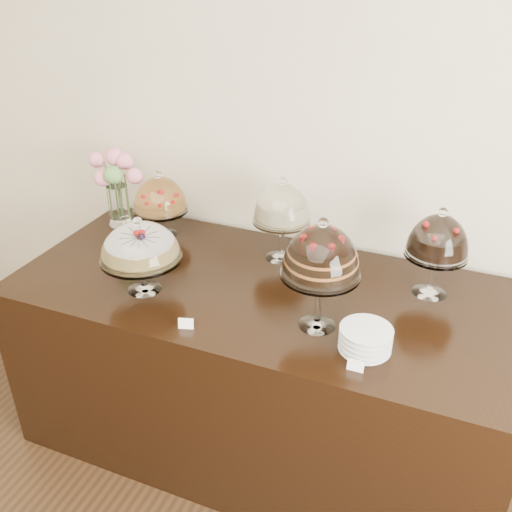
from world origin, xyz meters
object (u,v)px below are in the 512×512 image
at_px(cake_stand_dark_choco, 438,240).
at_px(plate_stack, 365,339).
at_px(cake_stand_fruit_tart, 160,197).
at_px(cake_stand_choco_layer, 321,255).
at_px(cake_stand_sugar_sponge, 140,245).
at_px(flower_vase, 116,182).
at_px(display_counter, 260,366).
at_px(cake_stand_cheesecake, 282,207).

relative_size(cake_stand_dark_choco, plate_stack, 2.11).
bearing_deg(cake_stand_fruit_tart, cake_stand_choco_layer, -25.38).
relative_size(cake_stand_sugar_sponge, flower_vase, 0.87).
bearing_deg(cake_stand_sugar_sponge, cake_stand_dark_choco, 21.11).
xyz_separation_m(cake_stand_sugar_sponge, cake_stand_choco_layer, (0.78, 0.03, 0.10)).
relative_size(cake_stand_sugar_sponge, cake_stand_fruit_tart, 1.00).
height_order(cake_stand_choco_layer, plate_stack, cake_stand_choco_layer).
height_order(display_counter, cake_stand_dark_choco, cake_stand_dark_choco).
xyz_separation_m(cake_stand_sugar_sponge, cake_stand_cheesecake, (0.45, 0.50, 0.05)).
distance_m(display_counter, cake_stand_fruit_tart, 0.97).
bearing_deg(cake_stand_dark_choco, cake_stand_cheesecake, 175.92).
distance_m(cake_stand_cheesecake, flower_vase, 0.93).
bearing_deg(cake_stand_choco_layer, cake_stand_sugar_sponge, -177.63).
height_order(display_counter, cake_stand_sugar_sponge, cake_stand_sugar_sponge).
height_order(display_counter, cake_stand_fruit_tart, cake_stand_fruit_tart).
bearing_deg(cake_stand_dark_choco, plate_stack, -108.94).
bearing_deg(display_counter, cake_stand_choco_layer, -29.69).
distance_m(cake_stand_sugar_sponge, plate_stack, 1.00).
xyz_separation_m(display_counter, cake_stand_cheesecake, (-0.01, 0.29, 0.71)).
relative_size(cake_stand_dark_choco, flower_vase, 1.01).
bearing_deg(cake_stand_dark_choco, display_counter, -161.39).
height_order(cake_stand_dark_choco, cake_stand_fruit_tart, cake_stand_dark_choco).
xyz_separation_m(cake_stand_choco_layer, cake_stand_fruit_tart, (-0.98, 0.46, -0.11)).
bearing_deg(cake_stand_choco_layer, display_counter, 150.31).
bearing_deg(flower_vase, cake_stand_choco_layer, -21.35).
height_order(cake_stand_sugar_sponge, cake_stand_dark_choco, cake_stand_dark_choco).
relative_size(cake_stand_sugar_sponge, cake_stand_choco_layer, 0.74).
relative_size(display_counter, cake_stand_dark_choco, 5.46).
bearing_deg(cake_stand_cheesecake, cake_stand_fruit_tart, -179.85).
relative_size(cake_stand_choco_layer, cake_stand_fruit_tart, 1.35).
xyz_separation_m(cake_stand_dark_choco, plate_stack, (-0.17, -0.50, -0.21)).
bearing_deg(cake_stand_fruit_tart, cake_stand_cheesecake, 0.15).
relative_size(cake_stand_choco_layer, flower_vase, 1.18).
height_order(cake_stand_sugar_sponge, plate_stack, cake_stand_sugar_sponge).
distance_m(cake_stand_choco_layer, plate_stack, 0.35).
distance_m(display_counter, cake_stand_choco_layer, 0.85).
bearing_deg(flower_vase, cake_stand_cheesecake, -1.54).
distance_m(cake_stand_sugar_sponge, cake_stand_fruit_tart, 0.54).
distance_m(cake_stand_choco_layer, cake_stand_fruit_tart, 1.09).
height_order(display_counter, plate_stack, plate_stack).
relative_size(display_counter, cake_stand_fruit_tart, 6.31).
xyz_separation_m(cake_stand_choco_layer, flower_vase, (-1.26, 0.49, -0.08)).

